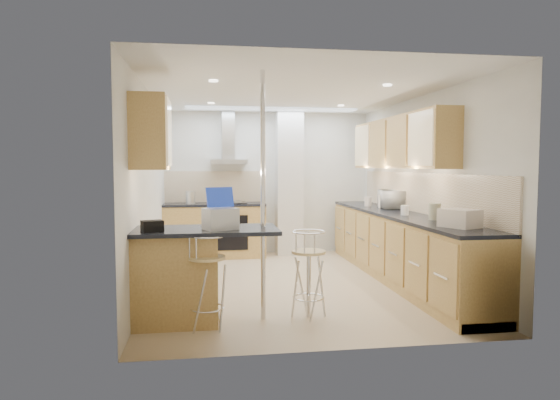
{
  "coord_description": "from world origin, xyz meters",
  "views": [
    {
      "loc": [
        -1.1,
        -6.4,
        1.56
      ],
      "look_at": [
        -0.11,
        0.2,
        1.1
      ],
      "focal_mm": 32.0,
      "sensor_mm": 36.0,
      "label": 1
    }
  ],
  "objects": [
    {
      "name": "laptop",
      "position": [
        -0.96,
        -1.55,
        1.04
      ],
      "size": [
        0.37,
        0.33,
        0.21
      ],
      "primitive_type": "cube",
      "rotation": [
        0.0,
        0.0,
        0.42
      ],
      "color": "#A7AAAF",
      "rests_on": "peninsula"
    },
    {
      "name": "peninsula",
      "position": [
        -1.12,
        -1.45,
        0.48
      ],
      "size": [
        1.47,
        0.72,
        0.94
      ],
      "color": "#AE8445",
      "rests_on": "ground"
    },
    {
      "name": "ground",
      "position": [
        0.0,
        0.0,
        0.0
      ],
      "size": [
        4.8,
        4.8,
        0.0
      ],
      "primitive_type": "plane",
      "color": "#CFAD8A",
      "rests_on": "ground"
    },
    {
      "name": "jar_d",
      "position": [
        1.44,
        -0.32,
        0.98
      ],
      "size": [
        0.12,
        0.12,
        0.13
      ],
      "primitive_type": "cylinder",
      "rotation": [
        0.0,
        0.0,
        0.18
      ],
      "color": "white",
      "rests_on": "right_counter"
    },
    {
      "name": "jar_a",
      "position": [
        1.54,
        0.8,
        1.02
      ],
      "size": [
        0.12,
        0.12,
        0.2
      ],
      "primitive_type": "cylinder",
      "rotation": [
        0.0,
        0.0,
        0.02
      ],
      "color": "white",
      "rests_on": "right_counter"
    },
    {
      "name": "bar_stool_near",
      "position": [
        -1.09,
        -1.68,
        0.46
      ],
      "size": [
        0.48,
        0.48,
        0.92
      ],
      "primitive_type": null,
      "rotation": [
        0.0,
        0.0,
        0.37
      ],
      "color": "#D9B874",
      "rests_on": "ground"
    },
    {
      "name": "jar_c",
      "position": [
        1.58,
        -0.88,
        1.02
      ],
      "size": [
        0.14,
        0.14,
        0.2
      ],
      "primitive_type": "cylinder",
      "rotation": [
        0.0,
        0.0,
        0.01
      ],
      "color": "#BDBB97",
      "rests_on": "right_counter"
    },
    {
      "name": "bread_bin",
      "position": [
        1.51,
        -1.59,
        1.01
      ],
      "size": [
        0.41,
        0.44,
        0.19
      ],
      "primitive_type": "cube",
      "rotation": [
        0.0,
        0.0,
        0.42
      ],
      "color": "white",
      "rests_on": "right_counter"
    },
    {
      "name": "room_shell",
      "position": [
        0.32,
        0.38,
        1.54
      ],
      "size": [
        3.64,
        4.84,
        2.51
      ],
      "color": "white",
      "rests_on": "ground"
    },
    {
      "name": "bar_stool_end",
      "position": [
        -0.06,
        -1.44,
        0.45
      ],
      "size": [
        0.49,
        0.49,
        0.9
      ],
      "primitive_type": null,
      "rotation": [
        0.0,
        0.0,
        1.11
      ],
      "color": "#D9B874",
      "rests_on": "ground"
    },
    {
      "name": "bag",
      "position": [
        -1.6,
        -1.62,
        0.99
      ],
      "size": [
        0.23,
        0.2,
        0.11
      ],
      "primitive_type": "cube",
      "rotation": [
        0.0,
        0.0,
        0.33
      ],
      "color": "black",
      "rests_on": "peninsula"
    },
    {
      "name": "microwave",
      "position": [
        1.66,
        0.7,
        1.06
      ],
      "size": [
        0.4,
        0.53,
        0.27
      ],
      "primitive_type": "imported",
      "rotation": [
        0.0,
        0.0,
        1.44
      ],
      "color": "white",
      "rests_on": "right_counter"
    },
    {
      "name": "right_counter",
      "position": [
        1.5,
        0.0,
        0.46
      ],
      "size": [
        0.63,
        4.4,
        0.92
      ],
      "color": "#AE8445",
      "rests_on": "ground"
    },
    {
      "name": "back_counter",
      "position": [
        -0.95,
        2.1,
        0.46
      ],
      "size": [
        1.7,
        0.63,
        0.92
      ],
      "color": "#AE8445",
      "rests_on": "ground"
    },
    {
      "name": "kettle",
      "position": [
        -1.35,
        2.04,
        1.03
      ],
      "size": [
        0.16,
        0.16,
        0.21
      ],
      "primitive_type": "cylinder",
      "color": "silver",
      "rests_on": "back_counter"
    },
    {
      "name": "jar_b",
      "position": [
        1.43,
        1.12,
        0.99
      ],
      "size": [
        0.13,
        0.13,
        0.14
      ],
      "primitive_type": "cylinder",
      "rotation": [
        0.0,
        0.0,
        0.26
      ],
      "color": "white",
      "rests_on": "right_counter"
    }
  ]
}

